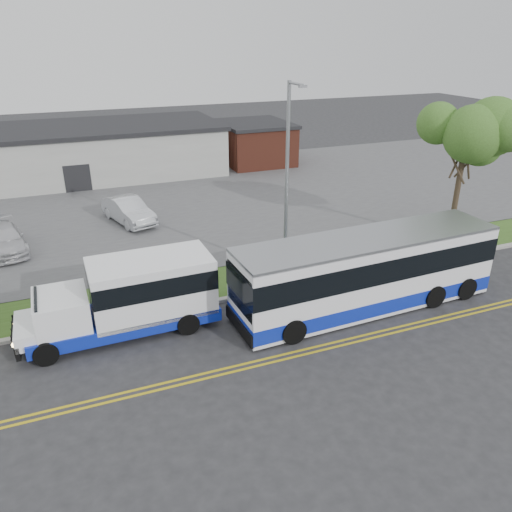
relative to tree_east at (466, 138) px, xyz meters
name	(u,v)px	position (x,y,z in m)	size (l,w,h in m)	color
ground	(250,308)	(-14.00, -3.00, -6.20)	(140.00, 140.00, 0.00)	#28282B
lane_line_north	(286,354)	(-14.00, -6.85, -6.20)	(70.00, 0.12, 0.01)	gold
lane_line_south	(289,358)	(-14.00, -7.15, -6.20)	(70.00, 0.12, 0.01)	gold
curb	(242,296)	(-14.00, -1.90, -6.13)	(80.00, 0.30, 0.15)	#9E9B93
verge	(230,281)	(-14.00, -0.10, -6.15)	(80.00, 3.30, 0.10)	#35531B
parking_lot	(168,201)	(-14.00, 14.00, -6.15)	(80.00, 25.00, 0.10)	#4C4C4F
commercial_building	(72,152)	(-20.00, 24.00, -4.02)	(25.40, 10.40, 4.35)	#9E9E99
brick_wing	(255,143)	(-3.50, 23.00, -4.24)	(6.30, 7.30, 3.90)	brown
tree_east	(466,138)	(0.00, 0.00, 0.00)	(5.20, 5.20, 8.33)	#352A1C
streetlight_near	(288,176)	(-11.00, -0.27, -0.97)	(0.35, 1.53, 9.50)	gray
shuttle_bus	(133,294)	(-19.12, -2.80, -4.55)	(8.15, 2.86, 3.10)	#0F25AB
transit_bus	(366,272)	(-9.09, -4.73, -4.46)	(12.50, 3.37, 3.44)	white
pedestrian	(143,286)	(-18.45, -1.10, -5.11)	(0.73, 0.48, 2.00)	black
parked_car_a	(128,210)	(-17.41, 10.35, -5.29)	(1.73, 4.97, 1.64)	silver
parked_car_b	(4,239)	(-24.71, 8.14, -5.39)	(2.01, 4.93, 1.43)	silver
grocery_bag_left	(139,306)	(-18.75, -1.35, -5.94)	(0.32, 0.32, 0.32)	white
grocery_bag_right	(151,298)	(-18.15, -0.85, -5.94)	(0.32, 0.32, 0.32)	white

